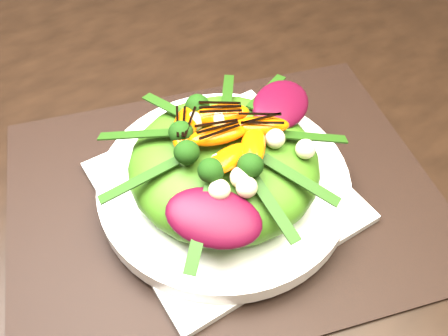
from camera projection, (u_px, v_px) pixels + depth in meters
floor at (232, 318)px, 1.21m from camera, size 4.00×4.00×0.01m
dining_table at (240, 104)px, 0.65m from camera, size 1.60×0.90×0.75m
placemat at (224, 195)px, 0.52m from camera, size 0.54×0.47×0.00m
plate_base at (224, 191)px, 0.52m from camera, size 0.24×0.24×0.01m
salad_bowl at (224, 183)px, 0.50m from camera, size 0.34×0.34×0.02m
lettuce_mound at (224, 164)px, 0.48m from camera, size 0.21×0.21×0.07m
radicchio_leaf at (281, 104)px, 0.50m from camera, size 0.10×0.09×0.02m
orange_segment at (215, 133)px, 0.45m from camera, size 0.06×0.04×0.02m
broccoli_floret at (165, 141)px, 0.44m from camera, size 0.04×0.04×0.03m
macadamia_nut at (276, 138)px, 0.45m from camera, size 0.02×0.02×0.02m
balsamic_drizzle at (215, 127)px, 0.45m from camera, size 0.04×0.01×0.00m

